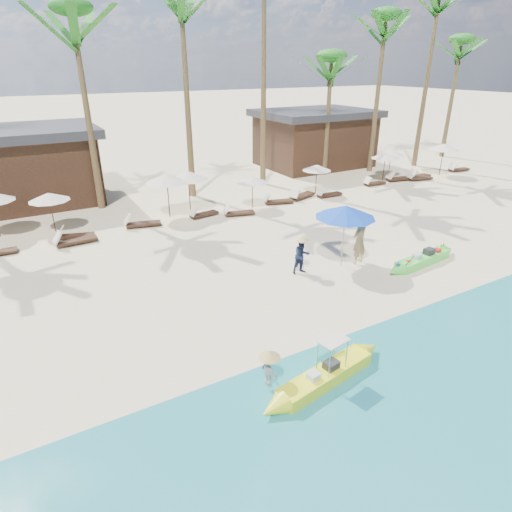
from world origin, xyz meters
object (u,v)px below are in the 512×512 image
yellow_canoe (326,376)px  tourist (359,240)px  blue_umbrella (346,212)px  green_canoe (423,259)px

yellow_canoe → tourist: tourist is taller
yellow_canoe → blue_umbrella: blue_umbrella is taller
green_canoe → blue_umbrella: bearing=147.1°
yellow_canoe → tourist: bearing=32.6°
yellow_canoe → blue_umbrella: 7.57m
green_canoe → yellow_canoe: (-7.96, -3.79, 0.00)m
blue_umbrella → green_canoe: bearing=-27.0°
tourist → green_canoe: bearing=136.1°
green_canoe → blue_umbrella: size_ratio=1.82×
yellow_canoe → tourist: size_ratio=2.36×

